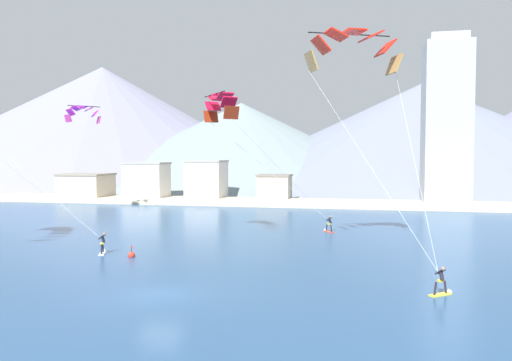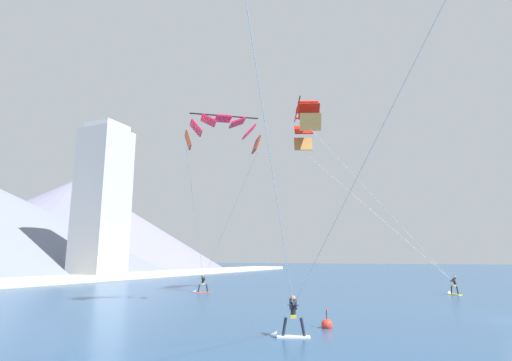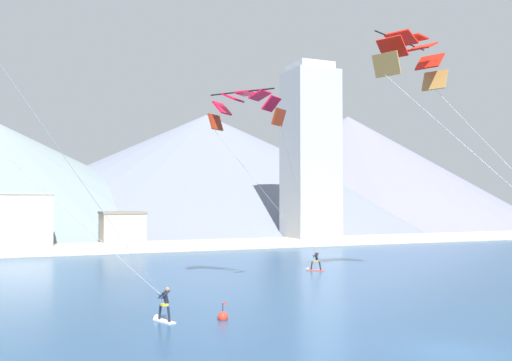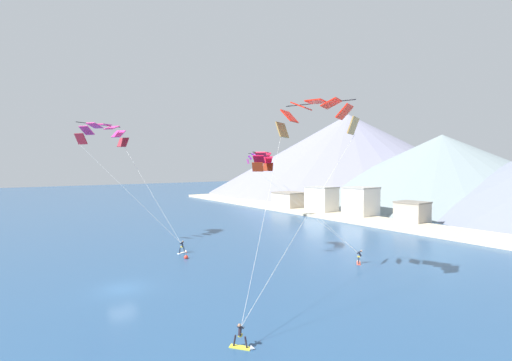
# 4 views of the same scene
# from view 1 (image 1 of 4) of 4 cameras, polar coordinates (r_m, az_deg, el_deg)

# --- Properties ---
(ground_plane) EXTENTS (400.00, 400.00, 0.00)m
(ground_plane) POSITION_cam_1_polar(r_m,az_deg,el_deg) (30.13, -10.85, -12.75)
(ground_plane) COLOR navy
(kitesurfer_near_lead) EXTENTS (1.41, 1.60, 1.76)m
(kitesurfer_near_lead) POSITION_cam_1_polar(r_m,az_deg,el_deg) (53.46, 8.25, -5.23)
(kitesurfer_near_lead) COLOR #E54C33
(kitesurfer_near_lead) RESTS_ON ground
(kitesurfer_near_trail) EXTENTS (1.62, 1.38, 1.78)m
(kitesurfer_near_trail) POSITION_cam_1_polar(r_m,az_deg,el_deg) (31.49, 20.62, -11.19)
(kitesurfer_near_trail) COLOR yellow
(kitesurfer_near_trail) RESTS_ON ground
(kitesurfer_mid_center) EXTENTS (0.98, 1.77, 1.83)m
(kitesurfer_mid_center) POSITION_cam_1_polar(r_m,az_deg,el_deg) (43.32, -17.09, -7.22)
(kitesurfer_mid_center) COLOR white
(kitesurfer_mid_center) RESTS_ON ground
(parafoil_kite_near_lead) EXTENTS (11.85, 10.02, 12.48)m
(parafoil_kite_near_lead) POSITION_cam_1_polar(r_m,az_deg,el_deg) (47.25, -4.01, 8.67)
(parafoil_kite_near_lead) COLOR maroon
(parafoil_kite_near_trail) EXTENTS (9.21, 14.64, 17.01)m
(parafoil_kite_near_trail) POSITION_cam_1_polar(r_m,az_deg,el_deg) (43.31, 11.09, 14.79)
(parafoil_kite_near_trail) COLOR #B18341
(parafoil_kite_distant_high_outer) EXTENTS (3.51, 4.68, 2.38)m
(parafoil_kite_distant_high_outer) POSITION_cam_1_polar(r_m,az_deg,el_deg) (72.90, -19.17, 7.37)
(parafoil_kite_distant_high_outer) COLOR #C73496
(race_marker_buoy) EXTENTS (0.56, 0.56, 1.02)m
(race_marker_buoy) POSITION_cam_1_polar(r_m,az_deg,el_deg) (41.26, -14.05, -8.28)
(race_marker_buoy) COLOR red
(race_marker_buoy) RESTS_ON ground
(shoreline_strip) EXTENTS (180.00, 10.00, 0.70)m
(shoreline_strip) POSITION_cam_1_polar(r_m,az_deg,el_deg) (81.48, 3.88, -2.53)
(shoreline_strip) COLOR beige
(shoreline_strip) RESTS_ON ground
(shore_building_harbour_front) EXTENTS (8.27, 7.27, 4.78)m
(shore_building_harbour_front) POSITION_cam_1_polar(r_m,az_deg,el_deg) (94.98, -18.82, -0.66)
(shore_building_harbour_front) COLOR beige
(shore_building_harbour_front) RESTS_ON ground
(shore_building_promenade_mid) EXTENTS (6.44, 6.51, 7.19)m
(shore_building_promenade_mid) POSITION_cam_1_polar(r_m,az_deg,el_deg) (88.05, -5.68, -0.01)
(shore_building_promenade_mid) COLOR silver
(shore_building_promenade_mid) RESTS_ON ground
(shore_building_quay_east) EXTENTS (7.22, 5.55, 6.82)m
(shore_building_quay_east) POSITION_cam_1_polar(r_m,az_deg,el_deg) (90.06, -12.38, -0.11)
(shore_building_quay_east) COLOR silver
(shore_building_quay_east) RESTS_ON ground
(shore_building_quay_west) EXTENTS (5.67, 5.26, 4.74)m
(shore_building_quay_west) POSITION_cam_1_polar(r_m,az_deg,el_deg) (86.24, 2.13, -0.87)
(shore_building_quay_west) COLOR #A89E8E
(shore_building_quay_west) RESTS_ON ground
(highrise_tower) EXTENTS (7.00, 7.00, 26.86)m
(highrise_tower) POSITION_cam_1_polar(r_m,az_deg,el_deg) (84.84, 20.90, 6.20)
(highrise_tower) COLOR #A8ADB7
(highrise_tower) RESTS_ON ground
(mountain_peak_west_ridge) EXTENTS (92.28, 92.28, 22.34)m
(mountain_peak_west_ridge) POSITION_cam_1_polar(r_m,az_deg,el_deg) (137.23, -1.69, 4.22)
(mountain_peak_west_ridge) COLOR gray
(mountain_peak_west_ridge) RESTS_ON ground
(mountain_peak_central_summit) EXTENTS (128.46, 128.46, 35.87)m
(mountain_peak_central_summit) POSITION_cam_1_polar(r_m,az_deg,el_deg) (166.75, -17.08, 6.19)
(mountain_peak_central_summit) COLOR gray
(mountain_peak_central_summit) RESTS_ON ground
(mountain_peak_far_spur) EXTENTS (117.46, 117.46, 27.39)m
(mountain_peak_far_spur) POSITION_cam_1_polar(r_m,az_deg,el_deg) (143.40, 18.27, 5.03)
(mountain_peak_far_spur) COLOR slate
(mountain_peak_far_spur) RESTS_ON ground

